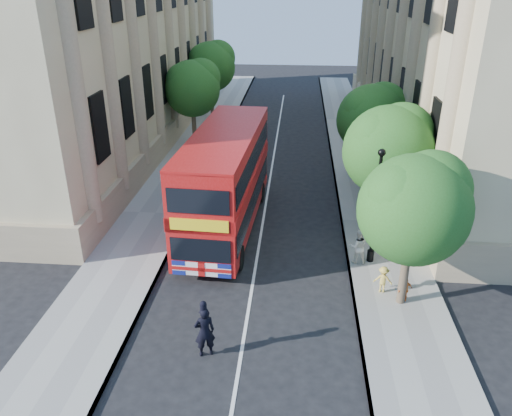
% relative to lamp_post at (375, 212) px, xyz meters
% --- Properties ---
extents(ground, '(120.00, 120.00, 0.00)m').
position_rel_lamp_post_xyz_m(ground, '(-5.00, -6.00, -2.51)').
color(ground, black).
rests_on(ground, ground).
extents(pavement_right, '(3.50, 80.00, 0.12)m').
position_rel_lamp_post_xyz_m(pavement_right, '(0.75, 4.00, -2.45)').
color(pavement_right, gray).
rests_on(pavement_right, ground).
extents(pavement_left, '(3.50, 80.00, 0.12)m').
position_rel_lamp_post_xyz_m(pavement_left, '(-10.75, 4.00, -2.45)').
color(pavement_left, gray).
rests_on(pavement_left, ground).
extents(building_right, '(12.00, 38.00, 18.00)m').
position_rel_lamp_post_xyz_m(building_right, '(8.80, 18.00, 6.49)').
color(building_right, tan).
rests_on(building_right, ground).
extents(building_left, '(12.00, 38.00, 18.00)m').
position_rel_lamp_post_xyz_m(building_left, '(-18.80, 18.00, 6.49)').
color(building_left, tan).
rests_on(building_left, ground).
extents(tree_right_near, '(4.00, 4.00, 6.08)m').
position_rel_lamp_post_xyz_m(tree_right_near, '(0.84, -2.97, 1.74)').
color(tree_right_near, '#473828').
rests_on(tree_right_near, ground).
extents(tree_right_mid, '(4.20, 4.20, 6.37)m').
position_rel_lamp_post_xyz_m(tree_right_mid, '(0.84, 3.03, 1.93)').
color(tree_right_mid, '#473828').
rests_on(tree_right_mid, ground).
extents(tree_right_far, '(4.00, 4.00, 6.15)m').
position_rel_lamp_post_xyz_m(tree_right_far, '(0.84, 9.03, 1.80)').
color(tree_right_far, '#473828').
rests_on(tree_right_far, ground).
extents(tree_left_far, '(4.00, 4.00, 6.30)m').
position_rel_lamp_post_xyz_m(tree_left_far, '(-10.96, 16.03, 1.93)').
color(tree_left_far, '#473828').
rests_on(tree_left_far, ground).
extents(tree_left_back, '(4.20, 4.20, 6.65)m').
position_rel_lamp_post_xyz_m(tree_left_back, '(-10.96, 24.03, 2.20)').
color(tree_left_back, '#473828').
rests_on(tree_left_back, ground).
extents(lamp_post, '(0.32, 0.32, 5.16)m').
position_rel_lamp_post_xyz_m(lamp_post, '(0.00, 0.00, 0.00)').
color(lamp_post, black).
rests_on(lamp_post, pavement_right).
extents(double_decker_bus, '(3.35, 10.66, 4.86)m').
position_rel_lamp_post_xyz_m(double_decker_bus, '(-6.75, 2.77, 0.18)').
color(double_decker_bus, '#A30C0B').
rests_on(double_decker_bus, ground).
extents(box_van, '(2.12, 4.83, 2.72)m').
position_rel_lamp_post_xyz_m(box_van, '(-7.90, 10.38, -1.18)').
color(box_van, black).
rests_on(box_van, ground).
extents(police_constable, '(0.80, 0.67, 1.88)m').
position_rel_lamp_post_xyz_m(police_constable, '(-6.18, -6.43, -1.57)').
color(police_constable, black).
rests_on(police_constable, ground).
extents(woman_pedestrian, '(0.82, 0.66, 1.58)m').
position_rel_lamp_post_xyz_m(woman_pedestrian, '(-0.60, -0.19, -1.60)').
color(woman_pedestrian, white).
rests_on(woman_pedestrian, pavement_right).
extents(child_a, '(0.67, 0.52, 1.06)m').
position_rel_lamp_post_xyz_m(child_a, '(0.93, -2.97, -1.86)').
color(child_a, orange).
rests_on(child_a, pavement_right).
extents(child_b, '(0.79, 0.54, 1.12)m').
position_rel_lamp_post_xyz_m(child_b, '(0.18, -2.36, -1.83)').
color(child_b, gold).
rests_on(child_b, pavement_right).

